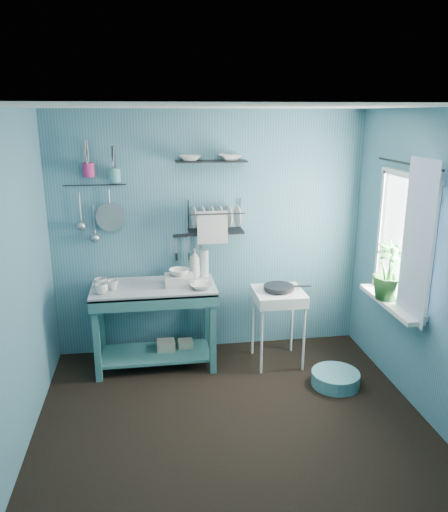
{
  "coord_description": "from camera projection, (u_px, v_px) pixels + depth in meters",
  "views": [
    {
      "loc": [
        -0.6,
        -3.48,
        2.46
      ],
      "look_at": [
        0.05,
        0.85,
        1.2
      ],
      "focal_mm": 35.0,
      "sensor_mm": 36.0,
      "label": 1
    }
  ],
  "objects": [
    {
      "name": "shelf_bowl_left",
      "position": [
        190.0,
        156.0,
        4.8
      ],
      "size": [
        0.25,
        0.25,
        0.05
      ],
      "primitive_type": "imported",
      "rotation": [
        0.0,
        0.0,
        -0.17
      ],
      "color": "silver",
      "rests_on": "upper_shelf"
    },
    {
      "name": "tub_bowl",
      "position": [
        179.0,
        272.0,
        4.82
      ],
      "size": [
        0.19,
        0.19,
        0.06
      ],
      "primitive_type": "imported",
      "color": "silver",
      "rests_on": "wash_tub"
    },
    {
      "name": "water_bottle",
      "position": [
        204.0,
        263.0,
        5.08
      ],
      "size": [
        0.09,
        0.09,
        0.28
      ],
      "primitive_type": "cylinder",
      "color": "#AFBFC3",
      "rests_on": "work_counter"
    },
    {
      "name": "mug_right",
      "position": [
        101.0,
        283.0,
        4.75
      ],
      "size": [
        0.17,
        0.17,
        0.1
      ],
      "primitive_type": "imported",
      "rotation": [
        0.0,
        0.0,
        1.05
      ],
      "color": "silver",
      "rests_on": "work_counter"
    },
    {
      "name": "floor",
      "position": [
        233.0,
        426.0,
        4.07
      ],
      "size": [
        3.2,
        3.2,
        0.0
      ],
      "primitive_type": "plane",
      "color": "black",
      "rests_on": "ground"
    },
    {
      "name": "ladle_inner",
      "position": [
        94.0,
        221.0,
        4.89
      ],
      "size": [
        0.01,
        0.01,
        0.3
      ],
      "primitive_type": "cylinder",
      "color": "#93969A",
      "rests_on": "wall_back"
    },
    {
      "name": "storage_tin_large",
      "position": [
        166.0,
        351.0,
        5.1
      ],
      "size": [
        0.18,
        0.18,
        0.22
      ],
      "primitive_type": "cube",
      "color": "gray",
      "rests_on": "floor"
    },
    {
      "name": "potted_plant",
      "position": [
        389.0,
        271.0,
        4.47
      ],
      "size": [
        0.34,
        0.34,
        0.52
      ],
      "primitive_type": "imported",
      "rotation": [
        0.0,
        0.0,
        0.16
      ],
      "color": "#296327",
      "rests_on": "windowsill"
    },
    {
      "name": "mug_left",
      "position": [
        101.0,
        289.0,
        4.6
      ],
      "size": [
        0.12,
        0.12,
        0.1
      ],
      "primitive_type": "imported",
      "color": "silver",
      "rests_on": "work_counter"
    },
    {
      "name": "wall_left",
      "position": [
        10.0,
        292.0,
        3.5
      ],
      "size": [
        0.0,
        3.0,
        3.0
      ],
      "primitive_type": "plane",
      "rotation": [
        1.57,
        0.0,
        1.57
      ],
      "color": "#3C6B7B",
      "rests_on": "ground"
    },
    {
      "name": "wall_front",
      "position": [
        289.0,
        385.0,
        2.3
      ],
      "size": [
        3.2,
        0.0,
        3.2
      ],
      "primitive_type": "plane",
      "rotation": [
        -1.57,
        0.0,
        0.0
      ],
      "color": "#3C6B7B",
      "rests_on": "ground"
    },
    {
      "name": "wall_right",
      "position": [
        433.0,
        271.0,
        3.95
      ],
      "size": [
        0.0,
        3.0,
        3.0
      ],
      "primitive_type": "plane",
      "rotation": [
        1.57,
        0.0,
        -1.57
      ],
      "color": "#3C6B7B",
      "rests_on": "ground"
    },
    {
      "name": "window_glass",
      "position": [
        405.0,
        239.0,
        4.34
      ],
      "size": [
        0.0,
        1.1,
        1.1
      ],
      "primitive_type": "plane",
      "rotation": [
        1.57,
        0.0,
        1.57
      ],
      "color": "white",
      "rests_on": "wall_right"
    },
    {
      "name": "work_counter",
      "position": [
        155.0,
        326.0,
        4.95
      ],
      "size": [
        1.27,
        0.77,
        0.85
      ],
      "primitive_type": "cube",
      "rotation": [
        0.0,
        0.0,
        0.15
      ],
      "color": "#336C6B",
      "rests_on": "floor"
    },
    {
      "name": "floor_basin",
      "position": [
        335.0,
        379.0,
        4.67
      ],
      "size": [
        0.45,
        0.45,
        0.13
      ],
      "primitive_type": "cylinder",
      "color": "teal",
      "rests_on": "floor"
    },
    {
      "name": "soap_bottle",
      "position": [
        195.0,
        263.0,
        5.04
      ],
      "size": [
        0.11,
        0.12,
        0.3
      ],
      "primitive_type": "imported",
      "color": "beige",
      "rests_on": "work_counter"
    },
    {
      "name": "knife_strip",
      "position": [
        188.0,
        235.0,
        5.09
      ],
      "size": [
        0.32,
        0.06,
        0.03
      ],
      "primitive_type": "cube",
      "rotation": [
        0.0,
        0.0,
        0.13
      ],
      "color": "black",
      "rests_on": "wall_back"
    },
    {
      "name": "hotplate_stand",
      "position": [
        278.0,
        327.0,
        5.02
      ],
      "size": [
        0.55,
        0.55,
        0.77
      ],
      "primitive_type": "cube",
      "rotation": [
        0.0,
        0.0,
        -0.15
      ],
      "color": "white",
      "rests_on": "floor"
    },
    {
      "name": "utensil_cup_magenta",
      "position": [
        89.0,
        170.0,
        4.72
      ],
      "size": [
        0.11,
        0.11,
        0.13
      ],
      "primitive_type": "cylinder",
      "color": "#AD205D",
      "rests_on": "wall_back"
    },
    {
      "name": "utensil_cup_teal",
      "position": [
        115.0,
        175.0,
        4.77
      ],
      "size": [
        0.11,
        0.11,
        0.13
      ],
      "primitive_type": "cylinder",
      "color": "teal",
      "rests_on": "wall_back"
    },
    {
      "name": "ladle_outer",
      "position": [
        80.0,
        208.0,
        4.84
      ],
      "size": [
        0.01,
        0.01,
        0.3
      ],
      "primitive_type": "cylinder",
      "color": "#93969A",
      "rests_on": "wall_back"
    },
    {
      "name": "counter_bowl",
      "position": [
        201.0,
        286.0,
        4.75
      ],
      "size": [
        0.22,
        0.22,
        0.05
      ],
      "primitive_type": "imported",
      "color": "silver",
      "rests_on": "work_counter"
    },
    {
      "name": "upper_shelf",
      "position": [
        211.0,
        161.0,
        4.85
      ],
      "size": [
        0.71,
        0.2,
        0.01
      ],
      "primitive_type": "cube",
      "rotation": [
        0.0,
        0.0,
        -0.03
      ],
      "color": "black",
      "rests_on": "wall_back"
    },
    {
      "name": "curtain_rod",
      "position": [
        408.0,
        164.0,
        4.15
      ],
      "size": [
        0.02,
        1.05,
        0.02
      ],
      "primitive_type": "cylinder",
      "rotation": [
        1.57,
        0.0,
        0.0
      ],
      "color": "black",
      "rests_on": "wall_right"
    },
    {
      "name": "frying_pan",
      "position": [
        279.0,
        287.0,
        4.9
      ],
      "size": [
        0.3,
        0.3,
        0.03
      ],
      "primitive_type": "cylinder",
      "color": "black",
      "rests_on": "hotplate_stand"
    },
    {
      "name": "windowsill",
      "position": [
        390.0,
        303.0,
        4.49
      ],
      "size": [
        0.16,
        0.95,
        0.04
      ],
      "primitive_type": "cube",
      "color": "white",
      "rests_on": "wall_right"
    },
    {
      "name": "wash_tub",
      "position": [
        179.0,
        280.0,
        4.84
      ],
      "size": [
        0.28,
        0.22,
        0.1
      ],
      "primitive_type": "cube",
      "color": "beige",
      "rests_on": "work_counter"
    },
    {
      "name": "dish_rack",
      "position": [
        216.0,
        217.0,
        4.97
      ],
      "size": [
        0.58,
        0.33,
        0.32
      ],
      "primitive_type": "cube",
      "rotation": [
        0.0,
        0.0,
        0.16
      ],
      "color": "black",
      "rests_on": "wall_back"
    },
    {
      "name": "wall_back",
      "position": [
        210.0,
        234.0,
        5.15
      ],
      "size": [
        3.2,
        0.0,
        3.2
      ],
      "primitive_type": "plane",
      "rotation": [
        1.57,
        0.0,
        0.0
      ],
      "color": "#3C6B7B",
      "rests_on": "ground"
    },
    {
      "name": "storage_tin_small",
      "position": [
        186.0,
        349.0,
        5.16
      ],
      "size": [
        0.15,
        0.15,
        0.2
      ],
      "primitive_type": "cube",
      "color": "gray",
      "rests_on": "floor"
    },
    {
      "name": "ceiling",
      "position": [
        235.0,
        106.0,
        3.38
      ],
      "size": [
        3.2,
        3.2,
        0.0
      ],
      "primitive_type": "plane",
      "rotation": [
        3.14,
        0.0,
        0.0
      ],
      "color": "silver",
      "rests_on": "ground"
    },
    {
      "name": "hook_rail",
      "position": [
        95.0,
        185.0,
        4.81
      ],
      "size": [
        0.6,
        0.01,
        0.01
      ],
      "primitive_type": "cylinder",
      "rotation": [
        0.0,
        1.57,
        0.0
      ],
      "color": "black",
      "rests_on": "wall_back"
    },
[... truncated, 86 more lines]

